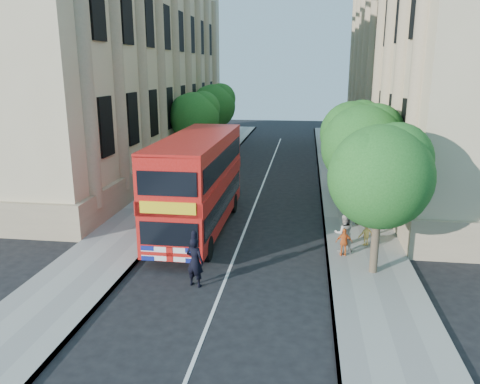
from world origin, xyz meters
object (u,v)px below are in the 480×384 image
at_px(lamp_post, 350,194).
at_px(woman_pedestrian, 344,233).
at_px(box_van, 207,182).
at_px(police_constable, 195,262).
at_px(double_decker_bus, 198,181).

relative_size(lamp_post, woman_pedestrian, 2.97).
bearing_deg(box_van, police_constable, -74.42).
distance_m(double_decker_bus, box_van, 5.00).
bearing_deg(lamp_post, double_decker_bus, 171.29).
bearing_deg(box_van, double_decker_bus, -76.89).
distance_m(lamp_post, police_constable, 7.99).
relative_size(box_van, woman_pedestrian, 2.99).
height_order(box_van, police_constable, box_van).
bearing_deg(police_constable, woman_pedestrian, -127.67).
height_order(double_decker_bus, woman_pedestrian, double_decker_bus).
distance_m(lamp_post, box_van, 9.95).
bearing_deg(double_decker_bus, police_constable, -78.23).
height_order(lamp_post, police_constable, lamp_post).
xyz_separation_m(lamp_post, double_decker_bus, (-7.30, 1.12, 0.12)).
height_order(double_decker_bus, police_constable, double_decker_bus).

